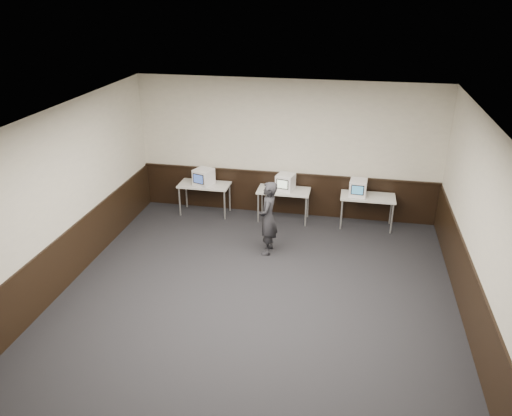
{
  "coord_description": "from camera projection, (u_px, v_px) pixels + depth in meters",
  "views": [
    {
      "loc": [
        1.43,
        -6.95,
        5.06
      ],
      "look_at": [
        -0.26,
        1.6,
        1.15
      ],
      "focal_mm": 35.0,
      "sensor_mm": 36.0,
      "label": 1
    }
  ],
  "objects": [
    {
      "name": "wainscot_left",
      "position": [
        63.0,
        263.0,
        8.95
      ],
      "size": [
        0.04,
        7.98,
        1.0
      ],
      "primitive_type": "cube",
      "color": "black",
      "rests_on": "left_wall"
    },
    {
      "name": "back_wall",
      "position": [
        287.0,
        149.0,
        11.47
      ],
      "size": [
        7.0,
        0.0,
        7.0
      ],
      "primitive_type": "plane",
      "rotation": [
        1.57,
        0.0,
        0.0
      ],
      "color": "silver",
      "rests_on": "ground"
    },
    {
      "name": "person",
      "position": [
        268.0,
        218.0,
        10.02
      ],
      "size": [
        0.38,
        0.57,
        1.55
      ],
      "primitive_type": "imported",
      "rotation": [
        0.0,
        0.0,
        -1.59
      ],
      "color": "black",
      "rests_on": "ground"
    },
    {
      "name": "ceiling",
      "position": [
        252.0,
        125.0,
        7.23
      ],
      "size": [
        8.0,
        8.0,
        0.0
      ],
      "primitive_type": "plane",
      "rotation": [
        3.14,
        0.0,
        0.0
      ],
      "color": "white",
      "rests_on": "back_wall"
    },
    {
      "name": "desk_right",
      "position": [
        368.0,
        199.0,
        11.15
      ],
      "size": [
        1.2,
        0.6,
        0.75
      ],
      "color": "silver",
      "rests_on": "ground"
    },
    {
      "name": "desk_left",
      "position": [
        204.0,
        187.0,
        11.82
      ],
      "size": [
        1.2,
        0.6,
        0.75
      ],
      "color": "silver",
      "rests_on": "ground"
    },
    {
      "name": "wainscot_rail",
      "position": [
        286.0,
        173.0,
        11.67
      ],
      "size": [
        6.98,
        0.06,
        0.04
      ],
      "primitive_type": "cube",
      "color": "black",
      "rests_on": "wainscot_back"
    },
    {
      "name": "right_wall",
      "position": [
        487.0,
        244.0,
        7.27
      ],
      "size": [
        0.0,
        8.0,
        8.0
      ],
      "primitive_type": "plane",
      "rotation": [
        1.57,
        0.0,
        -1.57
      ],
      "color": "silver",
      "rests_on": "ground"
    },
    {
      "name": "emac_center",
      "position": [
        285.0,
        182.0,
        11.39
      ],
      "size": [
        0.45,
        0.47,
        0.38
      ],
      "rotation": [
        0.0,
        0.0,
        -0.22
      ],
      "color": "white",
      "rests_on": "desk_center"
    },
    {
      "name": "emac_left",
      "position": [
        204.0,
        177.0,
        11.66
      ],
      "size": [
        0.51,
        0.52,
        0.39
      ],
      "rotation": [
        0.0,
        0.0,
        -0.33
      ],
      "color": "white",
      "rests_on": "desk_left"
    },
    {
      "name": "desk_center",
      "position": [
        284.0,
        193.0,
        11.49
      ],
      "size": [
        1.2,
        0.6,
        0.75
      ],
      "color": "silver",
      "rests_on": "ground"
    },
    {
      "name": "wainscot_back",
      "position": [
        286.0,
        194.0,
        11.9
      ],
      "size": [
        6.98,
        0.04,
        1.0
      ],
      "primitive_type": "cube",
      "color": "black",
      "rests_on": "back_wall"
    },
    {
      "name": "wainscot_right",
      "position": [
        472.0,
        307.0,
        7.72
      ],
      "size": [
        0.04,
        7.98,
        1.0
      ],
      "primitive_type": "cube",
      "color": "black",
      "rests_on": "right_wall"
    },
    {
      "name": "left_wall",
      "position": [
        52.0,
        207.0,
        8.5
      ],
      "size": [
        0.0,
        8.0,
        8.0
      ],
      "primitive_type": "plane",
      "rotation": [
        1.57,
        0.0,
        1.57
      ],
      "color": "silver",
      "rests_on": "ground"
    },
    {
      "name": "emac_right",
      "position": [
        358.0,
        188.0,
        11.08
      ],
      "size": [
        0.4,
        0.42,
        0.37
      ],
      "rotation": [
        0.0,
        0.0,
        -0.07
      ],
      "color": "white",
      "rests_on": "desk_right"
    },
    {
      "name": "floor",
      "position": [
        253.0,
        308.0,
        8.54
      ],
      "size": [
        8.0,
        8.0,
        0.0
      ],
      "primitive_type": "plane",
      "color": "black",
      "rests_on": "ground"
    }
  ]
}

